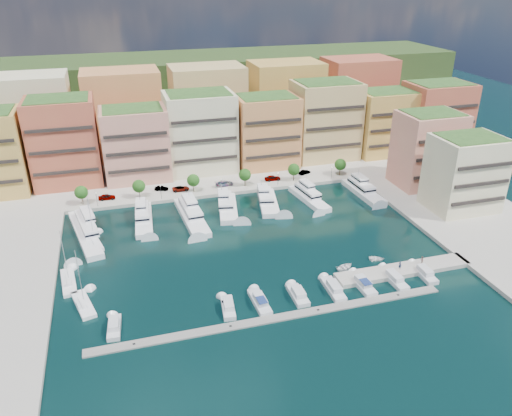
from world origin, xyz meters
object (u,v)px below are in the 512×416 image
object	(u,v)px
tree_4	(294,170)
cruiser_5	(298,295)
sailboat_2	(94,243)
car_4	(273,178)
lamppost_2	(221,183)
tree_3	(245,175)
lamppost_4	(332,171)
cruiser_0	(114,328)
car_1	(161,188)
yacht_2	(191,214)
tree_0	(81,192)
car_5	(305,172)
car_0	(107,197)
sailboat_1	(69,283)
yacht_6	(362,190)
cruiser_6	(333,289)
yacht_3	(227,206)
cruiser_3	(228,308)
person_1	(422,260)
car_3	(224,183)
tender_2	(377,259)
cruiser_4	(260,302)
tree_5	(340,165)
person_0	(400,265)
cruiser_7	(362,284)
yacht_0	(85,230)
cruiser_8	(393,279)
tender_3	(422,259)
lamppost_3	(278,177)
lamppost_1	(161,190)
tree_2	(193,180)
yacht_1	(143,218)
tender_0	(345,267)
tree_1	(139,186)
yacht_5	(308,196)
yacht_4	(267,201)
car_2	(181,189)

from	to	relation	value
tree_4	cruiser_5	size ratio (longest dim) A/B	0.76
sailboat_2	car_4	distance (m)	60.03
lamppost_2	tree_3	bearing A→B (deg)	16.04
lamppost_4	cruiser_0	distance (m)	89.00
car_1	lamppost_4	bearing A→B (deg)	-79.93
yacht_2	cruiser_5	distance (m)	45.41
tree_0	car_5	xyz separation A→B (m)	(69.36, 4.16, -3.05)
tree_3	car_0	size ratio (longest dim) A/B	1.18
sailboat_1	car_5	size ratio (longest dim) A/B	3.15
yacht_6	sailboat_1	xyz separation A→B (m)	(-83.76, -26.28, -0.90)
sailboat_2	cruiser_6	bearing A→B (deg)	-35.96
tree_0	yacht_3	distance (m)	41.55
cruiser_3	person_1	size ratio (longest dim) A/B	4.38
yacht_6	car_3	distance (m)	42.35
tree_4	tender_2	xyz separation A→B (m)	(2.75, -49.26, -4.38)
tree_4	cruiser_4	distance (m)	64.88
tree_0	tree_5	world-z (taller)	same
person_0	cruiser_5	bearing A→B (deg)	84.52
tree_0	person_0	distance (m)	88.60
cruiser_7	car_4	distance (m)	60.11
yacht_0	car_4	world-z (taller)	yacht_0
cruiser_8	tender_3	bearing A→B (deg)	27.17
lamppost_3	car_1	size ratio (longest dim) A/B	1.03
lamppost_1	yacht_0	bearing A→B (deg)	-145.41
yacht_0	cruiser_3	bearing A→B (deg)	-55.76
lamppost_3	cruiser_3	size ratio (longest dim) A/B	0.55
tree_2	lamppost_3	bearing A→B (deg)	-5.06
yacht_1	car_4	distance (m)	44.57
tree_3	yacht_0	xyz separation A→B (m)	(-47.18, -16.91, -3.53)
cruiser_0	lamppost_4	bearing A→B (deg)	38.84
person_0	tender_0	bearing A→B (deg)	54.89
tree_3	tender_2	bearing A→B (deg)	-69.16
tree_0	sailboat_2	xyz separation A→B (m)	(2.92, -22.67, -4.43)
sailboat_2	car_3	size ratio (longest dim) A/B	2.32
tree_0	tree_2	size ratio (longest dim) A/B	1.00
tree_3	tree_1	bearing A→B (deg)	180.00
tender_0	tree_4	bearing A→B (deg)	-28.92
cruiser_8	lamppost_1	bearing A→B (deg)	128.27
lamppost_3	cruiser_7	distance (m)	55.91
yacht_3	yacht_5	size ratio (longest dim) A/B	0.98
tree_4	yacht_5	distance (m)	13.57
yacht_4	person_0	xyz separation A→B (m)	(17.63, -42.91, 0.89)
tree_5	tender_3	size ratio (longest dim) A/B	4.14
car_2	tree_5	bearing A→B (deg)	-94.06
yacht_0	sailboat_2	xyz separation A→B (m)	(2.10, -5.77, -0.90)
tree_4	car_0	world-z (taller)	tree_4
yacht_1	tender_2	distance (m)	62.15
tender_0	tender_2	xyz separation A→B (m)	(8.76, 1.42, -0.09)
cruiser_6	car_0	xyz separation A→B (m)	(-45.10, 59.67, 1.27)
tender_2	tree_4	bearing A→B (deg)	28.19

